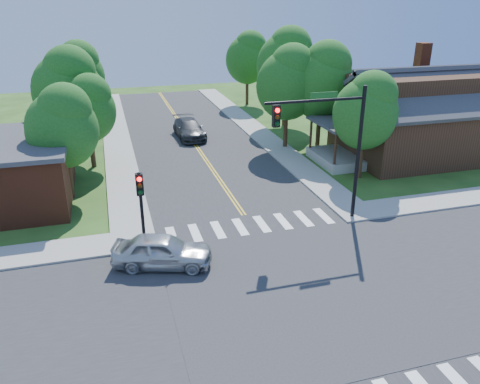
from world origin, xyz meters
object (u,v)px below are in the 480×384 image
object	(u,v)px
house_ne	(414,113)
car_silver	(162,252)
car_dgrey	(189,129)
signal_mast_ne	(330,135)
signal_pole_nw	(141,196)

from	to	relation	value
house_ne	car_silver	xyz separation A→B (m)	(-20.10, -10.73, -2.58)
car_silver	car_dgrey	world-z (taller)	car_dgrey
signal_mast_ne	house_ne	size ratio (longest dim) A/B	0.55
signal_mast_ne	house_ne	distance (m)	14.23
house_ne	car_silver	world-z (taller)	house_ne
signal_mast_ne	house_ne	xyz separation A→B (m)	(11.19, 8.65, -1.52)
house_ne	car_silver	distance (m)	22.93
signal_mast_ne	car_silver	world-z (taller)	signal_mast_ne
car_silver	car_dgrey	xyz separation A→B (m)	(4.92, 20.19, 0.02)
car_silver	signal_mast_ne	bearing A→B (deg)	-58.85
signal_mast_ne	signal_pole_nw	bearing A→B (deg)	-179.93
house_ne	car_silver	size ratio (longest dim) A/B	2.76
car_dgrey	signal_mast_ne	bearing A→B (deg)	-79.36
signal_mast_ne	signal_pole_nw	distance (m)	9.76
signal_pole_nw	car_silver	size ratio (longest dim) A/B	0.80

